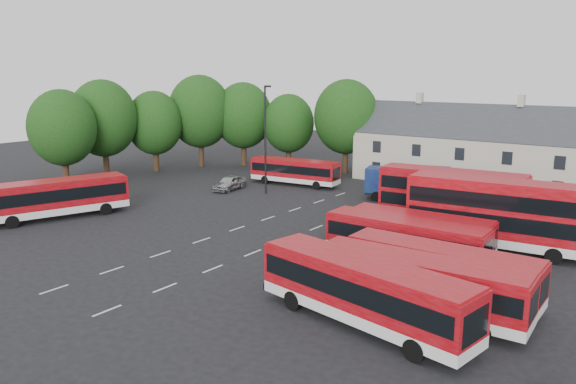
% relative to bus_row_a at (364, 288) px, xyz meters
% --- Properties ---
extents(ground, '(140.00, 140.00, 0.00)m').
position_rel_bus_row_a_xyz_m(ground, '(-16.78, 7.50, -2.00)').
color(ground, black).
rests_on(ground, ground).
extents(lane_markings, '(5.15, 33.80, 0.01)m').
position_rel_bus_row_a_xyz_m(lane_markings, '(-14.28, 9.50, -2.00)').
color(lane_markings, beige).
rests_on(lane_markings, ground).
extents(treeline, '(29.92, 32.59, 12.01)m').
position_rel_bus_row_a_xyz_m(treeline, '(-37.52, 26.86, 4.68)').
color(treeline, black).
rests_on(treeline, ground).
extents(terrace_houses, '(35.70, 7.13, 10.06)m').
position_rel_bus_row_a_xyz_m(terrace_houses, '(-2.78, 37.50, 1.86)').
color(terrace_houses, beige).
rests_on(terrace_houses, ground).
extents(bus_row_a, '(12.07, 4.59, 3.33)m').
position_rel_bus_row_a_xyz_m(bus_row_a, '(0.00, 0.00, 0.00)').
color(bus_row_a, silver).
rests_on(bus_row_a, ground).
extents(bus_row_b, '(11.16, 3.06, 3.12)m').
position_rel_bus_row_a_xyz_m(bus_row_b, '(1.68, 2.71, -0.12)').
color(bus_row_b, silver).
rests_on(bus_row_b, ground).
extents(bus_row_c, '(10.68, 2.54, 3.02)m').
position_rel_bus_row_a_xyz_m(bus_row_c, '(1.77, 5.47, -0.19)').
color(bus_row_c, silver).
rests_on(bus_row_c, ground).
extents(bus_row_d, '(10.69, 2.67, 3.01)m').
position_rel_bus_row_a_xyz_m(bus_row_d, '(-2.30, 9.66, -0.19)').
color(bus_row_d, silver).
rests_on(bus_row_d, ground).
extents(bus_row_e, '(10.01, 2.82, 2.80)m').
position_rel_bus_row_a_xyz_m(bus_row_e, '(-2.46, 12.47, -0.32)').
color(bus_row_e, silver).
rests_on(bus_row_e, ground).
extents(bus_dd_south, '(12.50, 4.08, 5.03)m').
position_rel_bus_row_a_xyz_m(bus_dd_south, '(1.55, 16.27, 0.86)').
color(bus_dd_south, silver).
rests_on(bus_dd_south, ground).
extents(bus_dd_north, '(11.67, 3.74, 4.70)m').
position_rel_bus_row_a_xyz_m(bus_dd_north, '(-3.17, 20.15, 0.68)').
color(bus_dd_north, silver).
rests_on(bus_dd_north, ground).
extents(bus_west, '(6.21, 12.06, 3.34)m').
position_rel_bus_row_a_xyz_m(bus_west, '(-31.43, 2.75, 0.00)').
color(bus_west, silver).
rests_on(bus_west, ground).
extents(bus_north, '(10.34, 3.59, 2.86)m').
position_rel_bus_row_a_xyz_m(bus_north, '(-23.42, 26.64, -0.28)').
color(bus_north, silver).
rests_on(bus_north, ground).
extents(box_truck, '(8.28, 4.64, 3.46)m').
position_rel_bus_row_a_xyz_m(box_truck, '(-9.86, 26.73, -0.06)').
color(box_truck, black).
rests_on(box_truck, ground).
extents(silver_car, '(2.43, 4.73, 1.54)m').
position_rel_bus_row_a_xyz_m(silver_car, '(-27.48, 20.36, -1.23)').
color(silver_car, '#ACAFB3').
rests_on(silver_car, ground).
extents(lamppost, '(0.77, 0.34, 11.05)m').
position_rel_bus_row_a_xyz_m(lamppost, '(-23.22, 21.27, 3.89)').
color(lamppost, black).
rests_on(lamppost, ground).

